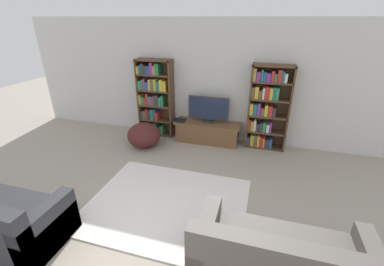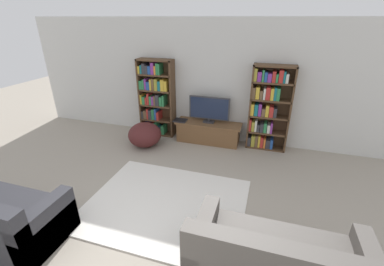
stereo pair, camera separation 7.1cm
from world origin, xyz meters
name	(u,v)px [view 1 (the left image)]	position (x,y,z in m)	size (l,w,h in m)	color
wall_back	(210,82)	(0.00, 4.23, 1.30)	(8.80, 0.06, 2.60)	silver
bookshelf_left	(155,98)	(-1.25, 4.05, 0.88)	(0.81, 0.30, 1.76)	#513823
bookshelf_right	(266,108)	(1.24, 4.05, 0.88)	(0.81, 0.30, 1.76)	#513823
tv_stand	(207,132)	(0.04, 3.94, 0.23)	(1.45, 0.46, 0.46)	brown
television	(208,109)	(0.04, 3.97, 0.77)	(0.89, 0.16, 0.58)	#2D2D33
laptop	(179,120)	(-0.59, 3.87, 0.47)	(0.29, 0.24, 0.03)	#28282D
area_rug	(167,204)	(-0.05, 1.67, 0.01)	(2.34, 1.91, 0.02)	white
couch_right_sofa	(282,264)	(1.55, 0.82, 0.28)	(1.82, 0.96, 0.88)	#56514C
beanbag_ottoman	(144,135)	(-1.23, 3.34, 0.26)	(0.71, 0.71, 0.52)	#4C1E1E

